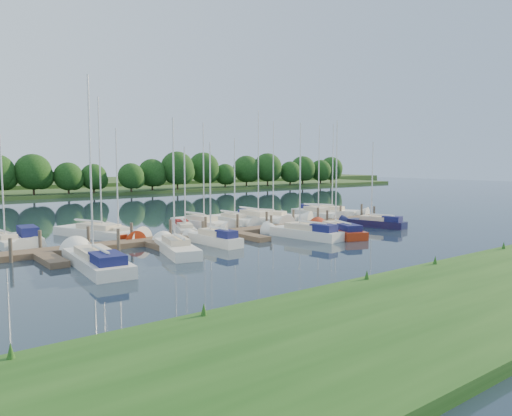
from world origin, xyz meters
TOP-DOWN VIEW (x-y plane):
  - ground at (0.00, 0.00)m, footprint 260.00×260.00m
  - near_bank at (0.00, -16.00)m, footprint 90.00×10.00m
  - dock at (0.00, 7.31)m, footprint 40.00×6.00m
  - mooring_pilings at (0.00, 8.43)m, footprint 38.24×2.84m
  - far_shore at (0.00, 75.00)m, footprint 180.00×30.00m
  - distant_hill at (0.00, 100.00)m, footprint 220.00×40.00m
  - treeline at (2.84, 62.50)m, footprint 144.78×10.37m
  - sailboat_n_0 at (-17.04, 13.74)m, footprint 2.36×6.94m
  - motorboat at (-15.24, 13.93)m, footprint 1.95×5.65m
  - sailboat_n_2 at (-9.65, 13.53)m, footprint 5.05×9.60m
  - sailboat_n_3 at (-8.53, 12.46)m, footprint 1.85×7.48m
  - sailboat_n_4 at (-2.75, 11.19)m, footprint 3.24×6.20m
  - sailboat_n_5 at (0.56, 13.58)m, footprint 2.91×8.28m
  - sailboat_n_6 at (4.81, 14.35)m, footprint 1.80×7.10m
  - sailboat_n_7 at (7.11, 13.35)m, footprint 2.28×9.43m
  - sailboat_n_8 at (9.69, 14.30)m, footprint 5.51×8.48m
  - sailboat_n_9 at (15.20, 12.59)m, footprint 3.23×8.49m
  - sailboat_n_10 at (18.09, 13.54)m, footprint 5.07×8.59m
  - sailboat_s_0 at (-14.16, 2.14)m, footprint 2.95×9.66m
  - sailboat_s_1 at (-8.00, 3.25)m, footprint 3.38×7.74m
  - sailboat_s_2 at (-3.89, 4.65)m, footprint 1.81×6.32m
  - sailboat_s_3 at (3.92, 2.73)m, footprint 2.82×7.85m
  - sailboat_s_4 at (7.47, 2.18)m, footprint 4.23×8.09m
  - sailboat_s_5 at (14.18, 3.47)m, footprint 2.93×6.73m

SIDE VIEW (x-z plane):
  - ground at x=0.00m, z-range 0.00..0.00m
  - dock at x=0.00m, z-range 0.00..0.40m
  - near_bank at x=0.00m, z-range 0.00..0.50m
  - sailboat_n_3 at x=-8.53m, z-range -4.50..5.03m
  - sailboat_n_6 at x=4.81m, z-range -4.29..4.84m
  - sailboat_n_0 at x=-17.04m, z-range -4.15..4.70m
  - sailboat_n_2 at x=-9.65m, z-range -5.84..6.39m
  - sailboat_n_5 at x=0.56m, z-range -4.99..5.55m
  - sailboat_s_1 at x=-8.00m, z-range -4.69..5.25m
  - sailboat_n_7 at x=7.11m, z-range -5.77..6.34m
  - sailboat_n_9 at x=15.20m, z-range -5.14..5.71m
  - far_shore at x=0.00m, z-range 0.00..0.60m
  - sailboat_n_8 at x=9.69m, z-range -5.23..5.84m
  - sailboat_n_4 at x=-2.75m, z-range -3.71..4.33m
  - sailboat_s_4 at x=7.47m, z-range -4.87..5.51m
  - sailboat_n_10 at x=18.09m, z-range -5.25..5.89m
  - sailboat_s_0 at x=-14.16m, z-range -5.73..6.38m
  - sailboat_s_5 at x=14.18m, z-range -4.02..4.67m
  - sailboat_s_2 at x=-3.89m, z-range -3.85..4.53m
  - sailboat_s_3 at x=3.92m, z-range -4.71..5.40m
  - motorboat at x=-15.24m, z-range -0.49..1.19m
  - mooring_pilings at x=0.00m, z-range -0.40..1.60m
  - distant_hill at x=0.00m, z-range 0.00..1.40m
  - treeline at x=2.84m, z-range -0.03..8.25m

